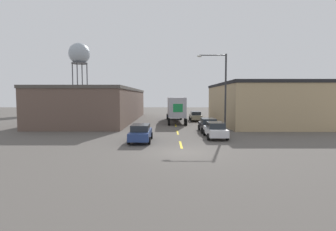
# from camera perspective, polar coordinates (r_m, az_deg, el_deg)

# --- Properties ---
(ground_plane) EXTENTS (160.00, 160.00, 0.00)m
(ground_plane) POSITION_cam_1_polar(r_m,az_deg,el_deg) (19.05, 3.02, -8.02)
(ground_plane) COLOR #56514C
(road_centerline) EXTENTS (0.20, 18.12, 0.01)m
(road_centerline) POSITION_cam_1_polar(r_m,az_deg,el_deg) (29.34, 1.85, -3.72)
(road_centerline) COLOR yellow
(road_centerline) RESTS_ON ground_plane
(warehouse_left) EXTENTS (12.01, 28.95, 5.36)m
(warehouse_left) POSITION_cam_1_polar(r_m,az_deg,el_deg) (45.67, -14.72, 2.33)
(warehouse_left) COLOR brown
(warehouse_left) RESTS_ON ground_plane
(warehouse_right) EXTENTS (12.40, 19.82, 5.99)m
(warehouse_right) POSITION_cam_1_polar(r_m,az_deg,el_deg) (41.68, 19.02, 2.52)
(warehouse_right) COLOR tan
(warehouse_right) RESTS_ON ground_plane
(semi_truck) EXTENTS (2.94, 12.81, 3.88)m
(semi_truck) POSITION_cam_1_polar(r_m,az_deg,el_deg) (41.86, 1.40, 1.80)
(semi_truck) COLOR navy
(semi_truck) RESTS_ON ground_plane
(parked_car_right_far) EXTENTS (1.94, 4.69, 1.55)m
(parked_car_right_far) POSITION_cam_1_polar(r_m,az_deg,el_deg) (43.72, 5.77, -0.10)
(parked_car_right_far) COLOR tan
(parked_car_right_far) RESTS_ON ground_plane
(parked_car_right_mid) EXTENTS (1.94, 4.69, 1.55)m
(parked_car_right_mid) POSITION_cam_1_polar(r_m,az_deg,el_deg) (30.22, 8.48, -2.01)
(parked_car_right_mid) COLOR black
(parked_car_right_mid) RESTS_ON ground_plane
(parked_car_left_near) EXTENTS (1.94, 4.69, 1.55)m
(parked_car_left_near) POSITION_cam_1_polar(r_m,az_deg,el_deg) (23.50, -6.21, -3.74)
(parked_car_left_near) COLOR navy
(parked_car_left_near) RESTS_ON ground_plane
(parked_car_right_near) EXTENTS (1.94, 4.69, 1.55)m
(parked_car_right_near) POSITION_cam_1_polar(r_m,az_deg,el_deg) (25.86, 9.98, -3.06)
(parked_car_right_near) COLOR silver
(parked_car_right_near) RESTS_ON ground_plane
(water_tower) EXTENTS (5.56, 5.56, 18.23)m
(water_tower) POSITION_cam_1_polar(r_m,az_deg,el_deg) (75.28, -19.00, 12.43)
(water_tower) COLOR #47474C
(water_tower) RESTS_ON ground_plane
(street_lamp) EXTENTS (3.36, 0.32, 8.78)m
(street_lamp) POSITION_cam_1_polar(r_m,az_deg,el_deg) (30.24, 11.43, 6.17)
(street_lamp) COLOR #2D2D30
(street_lamp) RESTS_ON ground_plane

